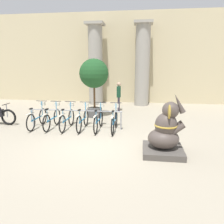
% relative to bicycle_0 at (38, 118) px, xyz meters
% --- Properties ---
extents(ground_plane, '(60.00, 60.00, 0.00)m').
position_rel_bicycle_0_xyz_m(ground_plane, '(2.82, -1.85, -0.42)').
color(ground_plane, '#9E937F').
extents(building_facade, '(20.00, 0.20, 6.00)m').
position_rel_bicycle_0_xyz_m(building_facade, '(2.82, 6.75, 2.58)').
color(building_facade, '#C6B78E').
rests_on(building_facade, ground_plane).
extents(column_left, '(1.14, 1.14, 5.16)m').
position_rel_bicycle_0_xyz_m(column_left, '(1.32, 5.75, 2.20)').
color(column_left, gray).
rests_on(column_left, ground_plane).
extents(column_right, '(1.14, 1.14, 5.16)m').
position_rel_bicycle_0_xyz_m(column_right, '(4.33, 5.75, 2.20)').
color(column_right, gray).
rests_on(column_right, ground_plane).
extents(bike_rack, '(3.89, 0.05, 0.77)m').
position_rel_bicycle_0_xyz_m(bike_rack, '(1.64, 0.10, 0.19)').
color(bike_rack, gray).
rests_on(bike_rack, ground_plane).
extents(bicycle_0, '(0.48, 1.80, 1.07)m').
position_rel_bicycle_0_xyz_m(bicycle_0, '(0.00, 0.00, 0.00)').
color(bicycle_0, black).
rests_on(bicycle_0, ground_plane).
extents(bicycle_1, '(0.48, 1.80, 1.07)m').
position_rel_bicycle_0_xyz_m(bicycle_1, '(0.66, 0.00, 0.00)').
color(bicycle_1, black).
rests_on(bicycle_1, ground_plane).
extents(bicycle_2, '(0.48, 1.80, 1.07)m').
position_rel_bicycle_0_xyz_m(bicycle_2, '(1.31, -0.01, 0.00)').
color(bicycle_2, black).
rests_on(bicycle_2, ground_plane).
extents(bicycle_3, '(0.48, 1.80, 1.07)m').
position_rel_bicycle_0_xyz_m(bicycle_3, '(1.97, 0.00, 0.00)').
color(bicycle_3, black).
rests_on(bicycle_3, ground_plane).
extents(bicycle_4, '(0.48, 1.80, 1.07)m').
position_rel_bicycle_0_xyz_m(bicycle_4, '(2.63, 0.01, 0.00)').
color(bicycle_4, black).
rests_on(bicycle_4, ground_plane).
extents(bicycle_5, '(0.48, 1.80, 1.07)m').
position_rel_bicycle_0_xyz_m(bicycle_5, '(3.29, -0.02, 0.00)').
color(bicycle_5, black).
rests_on(bicycle_5, ground_plane).
extents(elephant_statue, '(1.19, 1.19, 1.85)m').
position_rel_bicycle_0_xyz_m(elephant_statue, '(5.06, -2.12, 0.20)').
color(elephant_statue, '#4C4742').
rests_on(elephant_statue, ground_plane).
extents(person_pedestrian, '(0.22, 0.47, 1.65)m').
position_rel_bicycle_0_xyz_m(person_pedestrian, '(3.06, 3.68, 0.56)').
color(person_pedestrian, '#383342').
rests_on(person_pedestrian, ground_plane).
extents(potted_tree, '(1.44, 1.44, 2.90)m').
position_rel_bicycle_0_xyz_m(potted_tree, '(1.99, 2.21, 1.61)').
color(potted_tree, '#4C4C4C').
rests_on(potted_tree, ground_plane).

